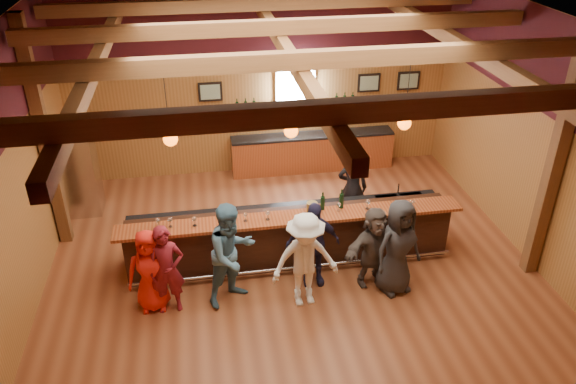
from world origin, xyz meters
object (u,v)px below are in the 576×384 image
object	(u,v)px
customer_white	(305,261)
customer_brown	(374,246)
bar_counter	(290,234)
customer_navy	(313,244)
customer_redvest	(167,270)
customer_denim	(232,254)
customer_dark	(398,247)
ice_bucket	(312,208)
stainless_fridge	(81,174)
bartender	(352,188)
back_bar_cabinet	(312,152)
customer_orange	(150,271)
bottle_a	(323,203)

from	to	relation	value
customer_white	customer_brown	bearing A→B (deg)	10.54
bar_counter	customer_white	distance (m)	1.41
customer_white	customer_navy	xyz separation A→B (m)	(0.24, 0.53, -0.06)
customer_redvest	customer_white	size ratio (longest dim) A/B	0.92
customer_denim	customer_navy	xyz separation A→B (m)	(1.43, 0.22, -0.12)
customer_dark	ice_bucket	bearing A→B (deg)	124.92
stainless_fridge	customer_navy	bearing A→B (deg)	-36.91
bar_counter	customer_brown	distance (m)	1.67
stainless_fridge	customer_white	xyz separation A→B (m)	(4.13, -3.81, -0.02)
bar_counter	customer_navy	distance (m)	0.92
customer_brown	bartender	xyz separation A→B (m)	(0.16, 2.00, 0.07)
customer_white	bartender	xyz separation A→B (m)	(1.46, 2.37, -0.05)
customer_brown	ice_bucket	size ratio (longest dim) A/B	7.09
bar_counter	back_bar_cabinet	world-z (taller)	bar_counter
back_bar_cabinet	ice_bucket	xyz separation A→B (m)	(-0.83, -3.84, 0.74)
bar_counter	back_bar_cabinet	bearing A→B (deg)	71.66
stainless_fridge	ice_bucket	size ratio (longest dim) A/B	8.38
back_bar_cabinet	customer_dark	bearing A→B (deg)	-84.47
customer_orange	customer_dark	xyz separation A→B (m)	(4.19, -0.23, 0.14)
customer_orange	customer_white	size ratio (longest dim) A/B	0.86
stainless_fridge	customer_redvest	bearing A→B (deg)	-62.63
customer_white	customer_dark	xyz separation A→B (m)	(1.64, 0.09, 0.02)
bar_counter	ice_bucket	bearing A→B (deg)	-37.24
customer_orange	back_bar_cabinet	bearing A→B (deg)	50.41
back_bar_cabinet	bartender	distance (m)	2.60
ice_bucket	bar_counter	bearing A→B (deg)	142.76
customer_orange	bottle_a	xyz separation A→B (m)	(3.11, 0.87, 0.49)
stainless_fridge	customer_redvest	xyz separation A→B (m)	(1.86, -3.59, -0.09)
stainless_fridge	customer_denim	xyz separation A→B (m)	(2.94, -3.50, 0.04)
stainless_fridge	bar_counter	bearing A→B (deg)	-30.76
customer_orange	customer_navy	xyz separation A→B (m)	(2.79, 0.21, 0.07)
back_bar_cabinet	ice_bucket	bearing A→B (deg)	-102.23
customer_orange	bottle_a	size ratio (longest dim) A/B	4.28
stainless_fridge	bottle_a	distance (m)	5.38
customer_white	customer_brown	distance (m)	1.36
back_bar_cabinet	customer_white	xyz separation A→B (m)	(-1.17, -4.93, 0.40)
bar_counter	back_bar_cabinet	size ratio (longest dim) A/B	1.57
bar_counter	customer_redvest	distance (m)	2.55
customer_dark	customer_orange	bearing A→B (deg)	159.45
customer_redvest	customer_brown	world-z (taller)	customer_redvest
customer_orange	bottle_a	bearing A→B (deg)	14.98
customer_orange	customer_brown	world-z (taller)	customer_brown
customer_white	ice_bucket	world-z (taller)	customer_white
customer_denim	customer_dark	world-z (taller)	customer_denim
bartender	ice_bucket	xyz separation A→B (m)	(-1.13, -1.28, 0.38)
stainless_fridge	customer_brown	bearing A→B (deg)	-32.33
stainless_fridge	customer_redvest	distance (m)	4.04
customer_brown	ice_bucket	distance (m)	1.29
customer_redvest	bartender	bearing A→B (deg)	25.00
stainless_fridge	customer_dark	size ratio (longest dim) A/B	1.00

